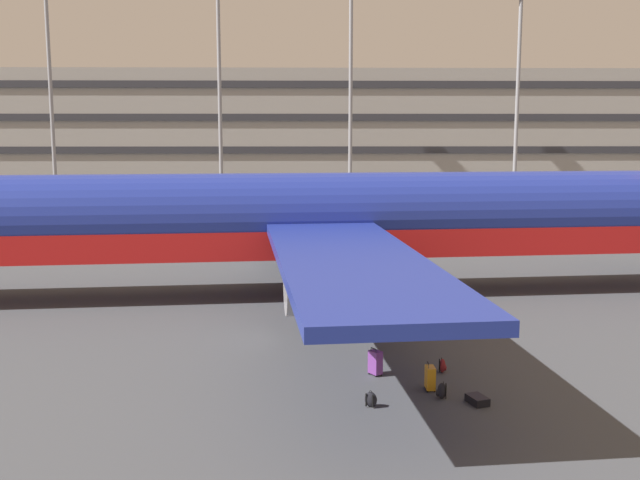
{
  "coord_description": "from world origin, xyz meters",
  "views": [
    {
      "loc": [
        0.95,
        -31.91,
        7.22
      ],
      "look_at": [
        1.52,
        -4.0,
        3.0
      ],
      "focal_mm": 41.96,
      "sensor_mm": 36.0,
      "label": 1
    }
  ],
  "objects_px": {
    "airliner": "(302,220)",
    "backpack_small": "(441,391)",
    "backpack_black": "(371,400)",
    "suitcase_upright": "(430,378)",
    "suitcase_orange": "(375,362)",
    "backpack_scuffed": "(443,366)",
    "suitcase_red": "(477,400)"
  },
  "relations": [
    {
      "from": "backpack_scuffed",
      "to": "backpack_black",
      "type": "bearing_deg",
      "value": -130.98
    },
    {
      "from": "suitcase_upright",
      "to": "backpack_black",
      "type": "relative_size",
      "value": 1.75
    },
    {
      "from": "airliner",
      "to": "backpack_small",
      "type": "xyz_separation_m",
      "value": [
        3.76,
        -12.82,
        -3.04
      ]
    },
    {
      "from": "suitcase_red",
      "to": "backpack_scuffed",
      "type": "distance_m",
      "value": 2.62
    },
    {
      "from": "backpack_black",
      "to": "backpack_small",
      "type": "height_order",
      "value": "backpack_small"
    },
    {
      "from": "suitcase_upright",
      "to": "backpack_black",
      "type": "distance_m",
      "value": 2.13
    },
    {
      "from": "suitcase_upright",
      "to": "suitcase_red",
      "type": "distance_m",
      "value": 1.53
    },
    {
      "from": "airliner",
      "to": "backpack_small",
      "type": "distance_m",
      "value": 13.71
    },
    {
      "from": "backpack_scuffed",
      "to": "backpack_small",
      "type": "relative_size",
      "value": 0.96
    },
    {
      "from": "suitcase_upright",
      "to": "backpack_small",
      "type": "distance_m",
      "value": 0.69
    },
    {
      "from": "backpack_black",
      "to": "backpack_scuffed",
      "type": "xyz_separation_m",
      "value": [
        2.38,
        2.74,
        0.0
      ]
    },
    {
      "from": "airliner",
      "to": "backpack_small",
      "type": "bearing_deg",
      "value": -73.64
    },
    {
      "from": "suitcase_orange",
      "to": "backpack_black",
      "type": "distance_m",
      "value": 2.55
    },
    {
      "from": "backpack_black",
      "to": "backpack_small",
      "type": "bearing_deg",
      "value": 16.41
    },
    {
      "from": "suitcase_red",
      "to": "backpack_black",
      "type": "relative_size",
      "value": 1.58
    },
    {
      "from": "suitcase_upright",
      "to": "airliner",
      "type": "bearing_deg",
      "value": 106.3
    },
    {
      "from": "suitcase_red",
      "to": "backpack_scuffed",
      "type": "height_order",
      "value": "backpack_scuffed"
    },
    {
      "from": "airliner",
      "to": "suitcase_red",
      "type": "bearing_deg",
      "value": -70.67
    },
    {
      "from": "suitcase_orange",
      "to": "backpack_small",
      "type": "height_order",
      "value": "suitcase_orange"
    },
    {
      "from": "backpack_black",
      "to": "backpack_scuffed",
      "type": "bearing_deg",
      "value": 49.02
    },
    {
      "from": "suitcase_orange",
      "to": "backpack_small",
      "type": "bearing_deg",
      "value": -50.61
    },
    {
      "from": "airliner",
      "to": "suitcase_orange",
      "type": "relative_size",
      "value": 52.64
    },
    {
      "from": "backpack_small",
      "to": "backpack_black",
      "type": "bearing_deg",
      "value": -163.59
    },
    {
      "from": "suitcase_orange",
      "to": "backpack_scuffed",
      "type": "height_order",
      "value": "suitcase_orange"
    },
    {
      "from": "airliner",
      "to": "backpack_black",
      "type": "distance_m",
      "value": 13.86
    },
    {
      "from": "backpack_scuffed",
      "to": "airliner",
      "type": "bearing_deg",
      "value": 111.47
    },
    {
      "from": "airliner",
      "to": "suitcase_upright",
      "type": "relative_size",
      "value": 54.89
    },
    {
      "from": "airliner",
      "to": "suitcase_red",
      "type": "xyz_separation_m",
      "value": [
        4.64,
        -13.24,
        -3.14
      ]
    },
    {
      "from": "airliner",
      "to": "backpack_black",
      "type": "bearing_deg",
      "value": -82.28
    },
    {
      "from": "suitcase_red",
      "to": "backpack_black",
      "type": "distance_m",
      "value": 2.83
    },
    {
      "from": "airliner",
      "to": "suitcase_orange",
      "type": "height_order",
      "value": "airliner"
    },
    {
      "from": "airliner",
      "to": "suitcase_upright",
      "type": "distance_m",
      "value": 13.02
    }
  ]
}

